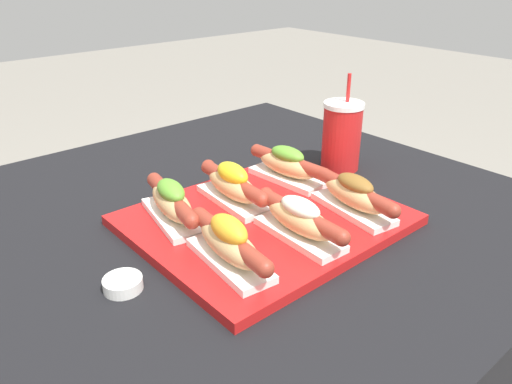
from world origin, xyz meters
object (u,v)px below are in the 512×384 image
(hot_dog_2, at_px, (354,195))
(hot_dog_4, at_px, (233,185))
(drink_cup, at_px, (343,136))
(sauce_bowl, at_px, (123,283))
(hot_dog_1, at_px, (300,219))
(hot_dog_5, at_px, (289,165))
(serving_tray, at_px, (263,221))
(hot_dog_0, at_px, (229,243))
(hot_dog_3, at_px, (172,202))

(hot_dog_2, relative_size, hot_dog_4, 0.99)
(drink_cup, bearing_deg, sauce_bowl, -171.26)
(hot_dog_1, xyz_separation_m, sauce_bowl, (-0.27, 0.08, -0.04))
(hot_dog_4, height_order, drink_cup, drink_cup)
(hot_dog_4, bearing_deg, hot_dog_2, -50.69)
(hot_dog_4, xyz_separation_m, hot_dog_5, (0.15, 0.00, -0.00))
(serving_tray, relative_size, hot_dog_1, 2.13)
(hot_dog_0, relative_size, hot_dog_4, 1.00)
(hot_dog_0, height_order, drink_cup, drink_cup)
(hot_dog_1, bearing_deg, hot_dog_0, 173.76)
(hot_dog_3, relative_size, hot_dog_4, 0.98)
(hot_dog_4, distance_m, sauce_bowl, 0.29)
(serving_tray, bearing_deg, sauce_bowl, -178.32)
(hot_dog_0, height_order, hot_dog_4, same)
(hot_dog_0, bearing_deg, hot_dog_1, -6.24)
(hot_dog_1, bearing_deg, drink_cup, 29.34)
(hot_dog_4, relative_size, drink_cup, 0.98)
(serving_tray, xyz_separation_m, hot_dog_3, (-0.13, 0.09, 0.04))
(hot_dog_0, distance_m, hot_dog_4, 0.20)
(hot_dog_3, height_order, hot_dog_4, hot_dog_4)
(hot_dog_1, height_order, hot_dog_4, hot_dog_4)
(serving_tray, height_order, hot_dog_1, hot_dog_1)
(hot_dog_3, xyz_separation_m, drink_cup, (0.43, -0.01, 0.02))
(hot_dog_5, bearing_deg, serving_tray, -149.72)
(hot_dog_2, bearing_deg, hot_dog_3, 144.68)
(serving_tray, bearing_deg, hot_dog_5, 30.28)
(serving_tray, bearing_deg, drink_cup, 14.93)
(hot_dog_0, xyz_separation_m, hot_dog_2, (0.27, -0.01, -0.00))
(hot_dog_1, height_order, hot_dog_3, hot_dog_3)
(hot_dog_0, bearing_deg, hot_dog_3, 87.10)
(serving_tray, height_order, hot_dog_4, hot_dog_4)
(hot_dog_2, distance_m, hot_dog_4, 0.22)
(serving_tray, distance_m, hot_dog_5, 0.17)
(hot_dog_2, height_order, hot_dog_3, hot_dog_3)
(hot_dog_0, bearing_deg, drink_cup, 19.81)
(serving_tray, height_order, hot_dog_2, hot_dog_2)
(sauce_bowl, distance_m, drink_cup, 0.59)
(hot_dog_0, distance_m, hot_dog_3, 0.17)
(hot_dog_4, bearing_deg, hot_dog_1, -89.20)
(hot_dog_1, xyz_separation_m, hot_dog_2, (0.14, 0.00, 0.00))
(hot_dog_4, bearing_deg, drink_cup, 0.53)
(hot_dog_4, bearing_deg, sauce_bowl, -162.28)
(hot_dog_2, distance_m, drink_cup, 0.24)
(drink_cup, bearing_deg, hot_dog_2, -134.76)
(hot_dog_0, relative_size, drink_cup, 0.98)
(sauce_bowl, bearing_deg, hot_dog_1, -17.11)
(serving_tray, relative_size, sauce_bowl, 7.76)
(hot_dog_3, bearing_deg, hot_dog_4, -6.88)
(hot_dog_1, height_order, drink_cup, drink_cup)
(hot_dog_2, bearing_deg, hot_dog_5, 87.83)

